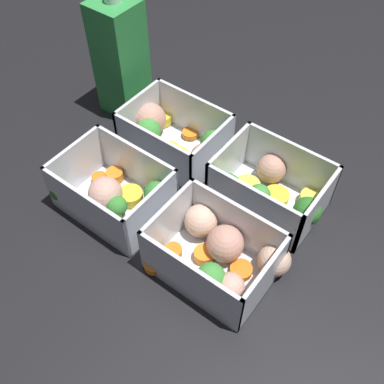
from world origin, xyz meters
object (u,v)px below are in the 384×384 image
container_far_left (173,137)px  container_near_left (114,193)px  container_far_right (270,191)px  juice_carton (121,58)px  container_near_right (220,253)px

container_far_left → container_near_left: bearing=-87.8°
container_far_right → juice_carton: 0.32m
container_far_left → container_far_right: same height
container_near_right → juice_carton: (-0.31, 0.16, 0.07)m
juice_carton → container_far_left: bearing=-15.0°
juice_carton → container_near_left: bearing=-51.5°
container_near_right → container_far_left: (-0.18, 0.13, 0.00)m
container_far_left → juice_carton: juice_carton is taller
container_near_left → container_near_right: 0.17m
container_near_left → container_far_left: (-0.01, 0.14, -0.00)m
container_far_left → container_near_right: bearing=-35.8°
container_near_left → container_far_left: size_ratio=0.88×
container_near_left → container_far_right: 0.22m
container_far_right → juice_carton: bearing=173.0°
container_near_right → container_far_left: 0.22m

